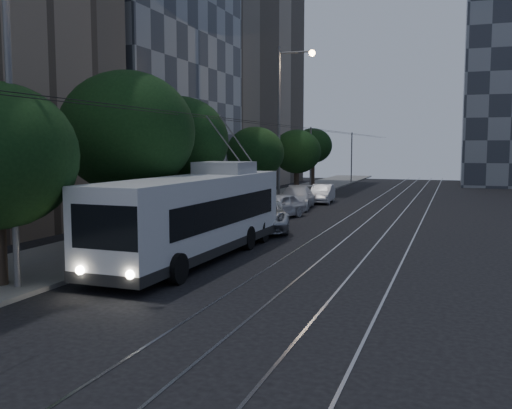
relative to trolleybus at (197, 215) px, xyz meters
The scene contains 19 objects.
ground 4.07m from the trolleybus, 38.23° to the right, with size 120.00×120.00×0.00m, color black.
sidewalk 18.37m from the trolleybus, 104.56° to the left, with size 5.00×90.00×0.15m, color slate.
tram_rails 18.60m from the trolleybus, 73.05° to the left, with size 4.52×90.00×0.02m.
overhead_wires 17.92m from the trolleybus, 96.68° to the left, with size 2.23×90.00×6.00m.
building_glass_mid 28.02m from the trolleybus, 129.24° to the left, with size 14.40×18.40×26.80m.
building_tan_far 45.64m from the trolleybus, 112.07° to the left, with size 14.40×22.40×34.80m.
trolleybus is the anchor object (origin of this frame).
pickup_silver 8.00m from the trolleybus, 91.74° to the left, with size 2.86×6.20×1.72m, color #B1B3B9.
car_white_a 13.01m from the trolleybus, 93.37° to the left, with size 1.78×4.44×1.51m, color silver.
car_white_b 18.44m from the trolleybus, 93.36° to the left, with size 2.19×5.39×1.56m, color silver.
car_white_c 23.25m from the trolleybus, 90.82° to the left, with size 1.51×4.32×1.42m, color silver.
car_white_d 27.57m from the trolleybus, 92.91° to the left, with size 1.46×3.63×1.24m, color white.
tree_1 4.93m from the trolleybus, 165.46° to the left, with size 5.67×5.67×7.50m.
tree_2 7.35m from the trolleybus, 122.21° to the left, with size 4.89×4.89×6.83m.
tree_3 17.43m from the trolleybus, 102.01° to the left, with size 3.96×3.96×5.70m.
tree_4 28.04m from the trolleybus, 97.46° to the left, with size 4.18×4.18×5.80m.
tree_5 35.69m from the trolleybus, 96.62° to the left, with size 3.84×3.84×6.15m.
streetlamp_near 8.19m from the trolleybus, 111.10° to the right, with size 2.46×0.44×10.17m.
streetlamp_far 20.34m from the trolleybus, 96.69° to the left, with size 2.71×0.44×11.39m.
Camera 1 is at (6.57, -17.62, 4.36)m, focal length 40.00 mm.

